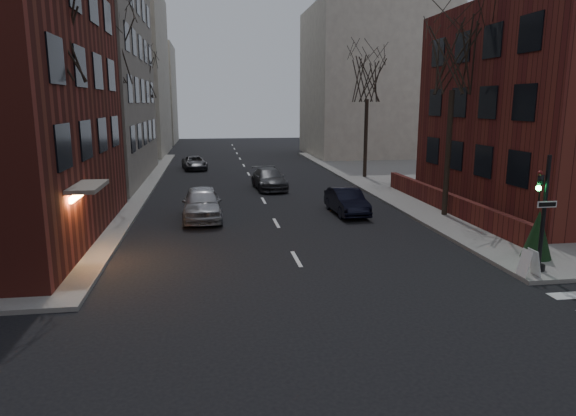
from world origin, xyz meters
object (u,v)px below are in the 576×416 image
object	(u,v)px
tree_left_c	(140,76)
tree_right_b	(368,79)
tree_left_a	(47,28)
sandwich_board	(529,263)
tree_right_a	(454,57)
streetlamp_near	(113,134)
streetlamp_far	(153,121)
car_lane_silver	(202,203)
car_lane_far	(194,163)
tree_left_b	(109,49)
car_lane_gray	(269,179)
evergreen_shrub	(538,234)
traffic_signal	(541,221)
parked_sedan	(347,201)

from	to	relation	value
tree_left_c	tree_right_b	world-z (taller)	tree_left_c
tree_left_a	sandwich_board	size ratio (longest dim) A/B	11.19
tree_right_a	streetlamp_near	xyz separation A→B (m)	(-17.00, 4.00, -3.79)
tree_right_b	streetlamp_far	size ratio (longest dim) A/B	1.46
tree_left_a	car_lane_silver	bearing A→B (deg)	46.56
tree_right_a	car_lane_far	xyz separation A→B (m)	(-13.32, 21.70, -7.44)
tree_left_b	car_lane_silver	bearing A→B (deg)	-51.55
tree_left_a	car_lane_gray	xyz separation A→B (m)	(9.63, 14.22, -7.77)
streetlamp_far	evergreen_shrub	world-z (taller)	streetlamp_far
tree_right_a	tree_right_b	distance (m)	14.01
tree_right_b	sandwich_board	distance (m)	24.56
streetlamp_near	car_lane_silver	bearing A→B (deg)	-28.88
car_lane_silver	sandwich_board	distance (m)	15.48
traffic_signal	tree_right_b	distance (m)	23.71
parked_sedan	car_lane_gray	world-z (taller)	car_lane_gray
traffic_signal	evergreen_shrub	xyz separation A→B (m)	(0.87, 1.35, -0.85)
car_lane_far	tree_left_c	bearing A→B (deg)	168.04
tree_left_c	parked_sedan	bearing A→B (deg)	-57.91
tree_left_c	car_lane_far	distance (m)	8.59
streetlamp_far	evergreen_shrub	distance (m)	36.08
streetlamp_near	parked_sedan	world-z (taller)	streetlamp_near
streetlamp_far	parked_sedan	bearing A→B (deg)	-61.44
streetlamp_far	evergreen_shrub	size ratio (longest dim) A/B	3.45
tree_left_a	sandwich_board	bearing A→B (deg)	-18.86
streetlamp_far	tree_left_a	bearing A→B (deg)	-91.23
parked_sedan	sandwich_board	world-z (taller)	parked_sedan
streetlamp_near	car_lane_gray	bearing A→B (deg)	34.57
tree_left_c	parked_sedan	world-z (taller)	tree_left_c
tree_left_a	tree_left_b	size ratio (longest dim) A/B	0.95
traffic_signal	parked_sedan	world-z (taller)	traffic_signal
parked_sedan	evergreen_shrub	distance (m)	10.43
tree_right_a	evergreen_shrub	size ratio (longest dim) A/B	5.34
tree_right_a	tree_right_b	xyz separation A→B (m)	(0.00, 14.00, -0.44)
car_lane_far	traffic_signal	bearing A→B (deg)	-75.87
tree_right_a	parked_sedan	world-z (taller)	tree_right_a
tree_right_b	sandwich_board	bearing A→B (deg)	-93.65
tree_left_c	streetlamp_far	distance (m)	4.33
car_lane_gray	evergreen_shrub	size ratio (longest dim) A/B	2.64
tree_left_c	car_lane_silver	bearing A→B (deg)	-75.83
tree_left_b	car_lane_far	world-z (taller)	tree_left_b
traffic_signal	car_lane_far	distance (m)	33.16
tree_left_b	streetlamp_far	size ratio (longest dim) A/B	1.72
streetlamp_near	sandwich_board	xyz separation A→B (m)	(15.50, -13.50, -3.63)
tree_right_a	tree_right_b	world-z (taller)	tree_right_a
tree_right_a	tree_left_c	bearing A→B (deg)	128.66
tree_left_b	streetlamp_near	xyz separation A→B (m)	(0.60, -4.00, -4.68)
traffic_signal	tree_right_a	distance (m)	10.92
traffic_signal	car_lane_far	bearing A→B (deg)	112.08
evergreen_shrub	streetlamp_far	bearing A→B (deg)	118.24
car_lane_silver	car_lane_gray	size ratio (longest dim) A/B	1.01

